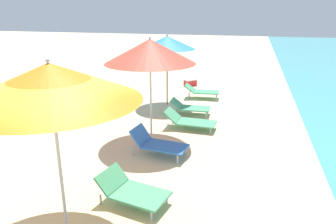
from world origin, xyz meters
TOP-DOWN VIEW (x-y plane):
  - ground at (0.00, 0.00)m, footprint 80.00×80.00m
  - umbrella_nearest at (0.33, -0.13)m, footprint 2.59×2.59m
  - lounger_nearest_shoreside at (1.08, 0.86)m, footprint 1.38×0.93m
  - umbrella_second at (0.50, 3.87)m, footprint 2.35×2.35m
  - lounger_second_shoreside at (1.35, 4.93)m, footprint 1.54×0.70m
  - lounger_second_inland at (0.95, 2.95)m, footprint 1.42×0.81m
  - umbrella_farthest at (0.06, 7.23)m, footprint 2.02×2.02m
  - lounger_farthest_shoreside at (1.17, 8.39)m, footprint 1.40×0.69m
  - lounger_farthest_inland at (1.11, 6.24)m, footprint 1.35×0.68m
  - cooler_box at (0.32, 10.42)m, footprint 0.62×0.63m

SIDE VIEW (x-z plane):
  - ground at x=0.00m, z-range 0.00..0.00m
  - cooler_box at x=0.32m, z-range 0.00..0.31m
  - lounger_second_shoreside at x=1.35m, z-range -0.02..0.53m
  - lounger_nearest_shoreside at x=1.08m, z-range -0.02..0.55m
  - lounger_farthest_inland at x=1.11m, z-range 0.01..0.53m
  - lounger_farthest_shoreside at x=1.17m, z-range 0.03..0.58m
  - lounger_second_inland at x=0.95m, z-range -0.02..0.64m
  - umbrella_farthest at x=0.06m, z-range 1.00..3.58m
  - umbrella_second at x=0.50m, z-range 1.02..3.79m
  - umbrella_nearest at x=0.33m, z-range 1.06..3.86m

